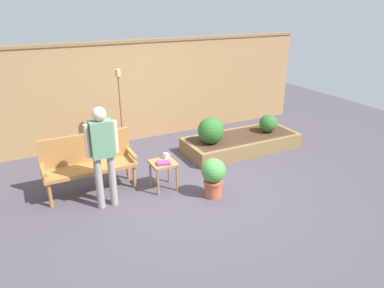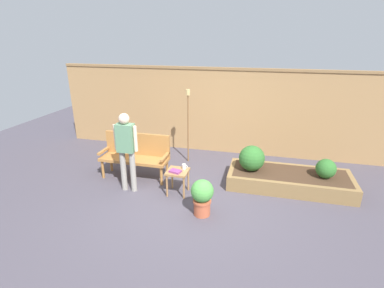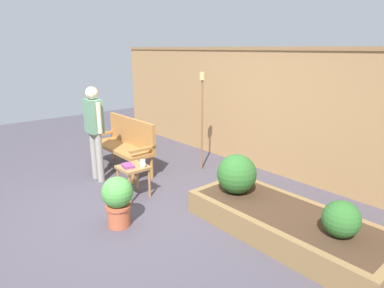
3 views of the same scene
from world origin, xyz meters
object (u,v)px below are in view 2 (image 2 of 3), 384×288
object	(u,v)px
side_table	(178,175)
cup_on_table	(184,167)
garden_bench	(136,152)
potted_boxwood	(202,196)
book_on_table	(175,171)
person_by_bench	(126,146)
shrub_near_bench	(252,158)
shrub_far_corner	(326,169)
tiki_torch	(188,113)

from	to	relation	value
side_table	cup_on_table	size ratio (longest dim) A/B	4.11
garden_bench	potted_boxwood	size ratio (longest dim) A/B	2.24
book_on_table	person_by_bench	bearing A→B (deg)	-163.41
shrub_near_bench	person_by_bench	xyz separation A→B (m)	(-2.30, -0.87, 0.37)
garden_bench	shrub_far_corner	distance (m)	3.82
tiki_torch	person_by_bench	size ratio (longest dim) A/B	1.12
garden_bench	shrub_near_bench	xyz separation A→B (m)	(2.41, 0.25, 0.01)
potted_boxwood	shrub_far_corner	xyz separation A→B (m)	(2.12, 1.35, 0.12)
shrub_far_corner	person_by_bench	world-z (taller)	person_by_bench
shrub_far_corner	person_by_bench	distance (m)	3.82
potted_boxwood	shrub_near_bench	size ratio (longest dim) A/B	1.24
garden_bench	tiki_torch	xyz separation A→B (m)	(0.88, 1.04, 0.65)
shrub_near_bench	shrub_far_corner	distance (m)	1.40
person_by_bench	shrub_far_corner	bearing A→B (deg)	13.28
book_on_table	tiki_torch	bearing A→B (deg)	110.67
cup_on_table	person_by_bench	size ratio (longest dim) A/B	0.07
side_table	person_by_bench	size ratio (longest dim) A/B	0.31
potted_boxwood	person_by_bench	world-z (taller)	person_by_bench
tiki_torch	shrub_near_bench	bearing A→B (deg)	-27.19
garden_bench	potted_boxwood	distance (m)	2.02
potted_boxwood	person_by_bench	bearing A→B (deg)	163.08
cup_on_table	tiki_torch	bearing A→B (deg)	101.94
side_table	potted_boxwood	xyz separation A→B (m)	(0.60, -0.59, -0.03)
potted_boxwood	shrub_near_bench	distance (m)	1.55
potted_boxwood	side_table	bearing A→B (deg)	135.80
shrub_far_corner	tiki_torch	size ratio (longest dim) A/B	0.22
side_table	book_on_table	size ratio (longest dim) A/B	2.26
potted_boxwood	shrub_near_bench	xyz separation A→B (m)	(0.73, 1.35, 0.19)
cup_on_table	tiki_torch	distance (m)	1.62
cup_on_table	shrub_near_bench	world-z (taller)	shrub_near_bench
side_table	shrub_near_bench	xyz separation A→B (m)	(1.33, 0.76, 0.16)
book_on_table	shrub_far_corner	size ratio (longest dim) A/B	0.56
cup_on_table	person_by_bench	distance (m)	1.16
shrub_near_bench	shrub_far_corner	bearing A→B (deg)	0.00
person_by_bench	book_on_table	bearing A→B (deg)	2.33
tiki_torch	person_by_bench	distance (m)	1.85
side_table	garden_bench	bearing A→B (deg)	154.55
tiki_torch	side_table	bearing A→B (deg)	-82.47
book_on_table	tiki_torch	world-z (taller)	tiki_torch
side_table	potted_boxwood	bearing A→B (deg)	-44.20
potted_boxwood	shrub_near_bench	world-z (taller)	shrub_near_bench
book_on_table	garden_bench	bearing A→B (deg)	165.29
side_table	cup_on_table	distance (m)	0.20
garden_bench	person_by_bench	xyz separation A→B (m)	(0.11, -0.62, 0.39)
shrub_far_corner	tiki_torch	distance (m)	3.12
potted_boxwood	garden_bench	bearing A→B (deg)	146.82
side_table	book_on_table	xyz separation A→B (m)	(-0.02, -0.07, 0.10)
tiki_torch	book_on_table	bearing A→B (deg)	-83.59
shrub_far_corner	tiki_torch	bearing A→B (deg)	164.95
person_by_bench	shrub_near_bench	bearing A→B (deg)	20.80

